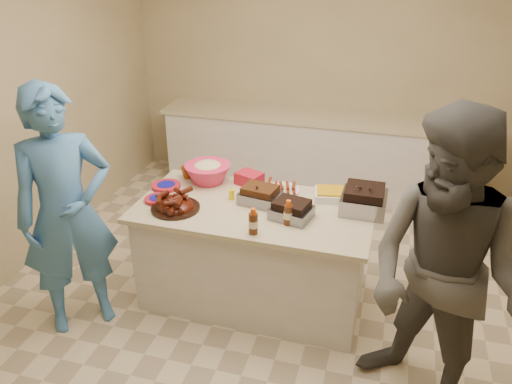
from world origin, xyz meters
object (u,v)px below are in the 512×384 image
(coleslaw_bowl, at_px, (208,182))
(plastic_cup, at_px, (188,178))
(island, at_px, (254,296))
(bbq_bottle_b, at_px, (288,224))
(rib_platter, at_px, (176,209))
(mustard_bottle, at_px, (232,199))
(roasting_pan, at_px, (363,211))
(bbq_bottle_a, at_px, (253,233))
(guest_blue, at_px, (87,317))

(coleslaw_bowl, relative_size, plastic_cup, 3.52)
(plastic_cup, bearing_deg, island, -27.05)
(island, distance_m, bbq_bottle_b, 0.91)
(coleslaw_bowl, xyz_separation_m, plastic_cup, (-0.19, 0.03, 0.00))
(coleslaw_bowl, bearing_deg, rib_platter, -97.05)
(mustard_bottle, bearing_deg, roasting_pan, 5.33)
(island, distance_m, mustard_bottle, 0.86)
(bbq_bottle_a, height_order, bbq_bottle_b, bbq_bottle_a)
(island, bearing_deg, roasting_pan, 12.37)
(coleslaw_bowl, height_order, bbq_bottle_a, coleslaw_bowl)
(roasting_pan, bearing_deg, coleslaw_bowl, 173.76)
(mustard_bottle, height_order, guest_blue, mustard_bottle)
(rib_platter, height_order, bbq_bottle_a, bbq_bottle_a)
(mustard_bottle, bearing_deg, bbq_bottle_a, -55.70)
(coleslaw_bowl, bearing_deg, guest_blue, -127.04)
(island, bearing_deg, bbq_bottle_a, -74.17)
(bbq_bottle_a, height_order, plastic_cup, bbq_bottle_a)
(plastic_cup, bearing_deg, guest_blue, -117.90)
(island, xyz_separation_m, roasting_pan, (0.79, 0.16, 0.84))
(roasting_pan, bearing_deg, mustard_bottle, -173.66)
(rib_platter, relative_size, coleslaw_bowl, 0.96)
(island, relative_size, bbq_bottle_b, 9.47)
(rib_platter, bearing_deg, plastic_cup, 103.57)
(roasting_pan, distance_m, guest_blue, 2.28)
(guest_blue, bearing_deg, plastic_cup, 19.32)
(rib_platter, height_order, bbq_bottle_b, bbq_bottle_b)
(rib_platter, bearing_deg, bbq_bottle_b, 0.54)
(rib_platter, xyz_separation_m, bbq_bottle_a, (0.65, -0.18, 0.00))
(bbq_bottle_b, bearing_deg, plastic_cup, 151.49)
(island, distance_m, bbq_bottle_a, 0.92)
(rib_platter, distance_m, bbq_bottle_a, 0.67)
(coleslaw_bowl, xyz_separation_m, guest_blue, (-0.70, -0.92, -0.84))
(rib_platter, xyz_separation_m, roasting_pan, (1.34, 0.35, 0.00))
(roasting_pan, height_order, bbq_bottle_a, bbq_bottle_a)
(coleslaw_bowl, distance_m, guest_blue, 1.43)
(bbq_bottle_a, relative_size, mustard_bottle, 1.69)
(coleslaw_bowl, distance_m, mustard_bottle, 0.38)
(roasting_pan, xyz_separation_m, bbq_bottle_b, (-0.49, -0.35, 0.00))
(rib_platter, bearing_deg, island, 19.26)
(island, height_order, coleslaw_bowl, coleslaw_bowl)
(bbq_bottle_a, bearing_deg, roasting_pan, 37.54)
(roasting_pan, xyz_separation_m, coleslaw_bowl, (-1.28, 0.16, 0.00))
(roasting_pan, xyz_separation_m, mustard_bottle, (-0.99, -0.09, 0.00))
(plastic_cup, bearing_deg, roasting_pan, -7.29)
(mustard_bottle, xyz_separation_m, plastic_cup, (-0.48, 0.28, 0.00))
(bbq_bottle_a, xyz_separation_m, plastic_cup, (-0.78, 0.72, 0.00))
(roasting_pan, height_order, guest_blue, roasting_pan)
(mustard_bottle, bearing_deg, bbq_bottle_b, -26.89)
(roasting_pan, relative_size, guest_blue, 0.18)
(island, bearing_deg, mustard_bottle, 162.02)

